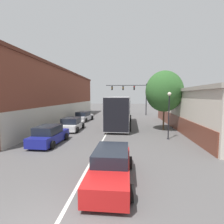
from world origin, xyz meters
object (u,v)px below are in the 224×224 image
at_px(traffic_signal_gantry, 132,92).
at_px(bus, 120,110).
at_px(hatchback_foreground, 111,166).
at_px(street_tree_near, 164,91).
at_px(parked_car_left_near, 72,124).
at_px(parked_car_left_far, 49,135).
at_px(street_lamp, 169,112).
at_px(parked_car_left_mid, 84,116).

bearing_deg(traffic_signal_gantry, bus, -98.71).
distance_m(hatchback_foreground, street_tree_near, 13.17).
bearing_deg(parked_car_left_near, hatchback_foreground, -154.80).
relative_size(hatchback_foreground, street_tree_near, 0.73).
bearing_deg(traffic_signal_gantry, street_tree_near, -78.92).
xyz_separation_m(parked_car_left_far, street_lamp, (9.61, 2.33, 1.68)).
bearing_deg(street_tree_near, traffic_signal_gantry, 101.08).
distance_m(parked_car_left_near, traffic_signal_gantry, 17.84).
xyz_separation_m(traffic_signal_gantry, street_tree_near, (2.95, -15.06, -0.31)).
xyz_separation_m(hatchback_foreground, street_tree_near, (4.65, 11.80, 3.57)).
distance_m(hatchback_foreground, parked_car_left_near, 12.15).
height_order(hatchback_foreground, parked_car_left_near, hatchback_foreground).
xyz_separation_m(bus, parked_car_left_far, (-5.13, -8.86, -1.36)).
bearing_deg(bus, parked_car_left_mid, 56.67).
xyz_separation_m(hatchback_foreground, traffic_signal_gantry, (1.70, 26.86, 3.88)).
bearing_deg(hatchback_foreground, bus, 1.30).
relative_size(bus, street_lamp, 2.69).
bearing_deg(parked_car_left_near, bus, -57.16).
bearing_deg(street_lamp, parked_car_left_far, -166.36).
distance_m(traffic_signal_gantry, street_lamp, 19.36).
bearing_deg(hatchback_foreground, parked_car_left_far, 44.85).
relative_size(bus, traffic_signal_gantry, 1.38).
bearing_deg(parked_car_left_near, traffic_signal_gantry, -24.59).
bearing_deg(street_lamp, street_tree_near, 84.36).
relative_size(traffic_signal_gantry, street_tree_near, 1.23).
height_order(hatchback_foreground, street_tree_near, street_tree_near).
bearing_deg(parked_car_left_far, street_lamp, -74.17).
relative_size(bus, street_tree_near, 1.70).
relative_size(parked_car_left_near, parked_car_left_far, 0.97).
bearing_deg(bus, street_lamp, -144.14).
distance_m(bus, parked_car_left_mid, 6.98).
relative_size(bus, hatchback_foreground, 2.35).
xyz_separation_m(traffic_signal_gantry, street_lamp, (2.55, -19.07, -2.18)).
distance_m(hatchback_foreground, parked_car_left_mid, 19.13).
relative_size(traffic_signal_gantry, street_lamp, 1.94).
height_order(hatchback_foreground, street_lamp, street_lamp).
distance_m(parked_car_left_mid, parked_car_left_far, 12.77).
bearing_deg(parked_car_left_mid, parked_car_left_near, -169.99).
height_order(parked_car_left_near, street_lamp, street_lamp).
distance_m(parked_car_left_near, parked_car_left_mid, 7.31).
distance_m(bus, street_tree_near, 5.91).
bearing_deg(street_lamp, bus, 124.44).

